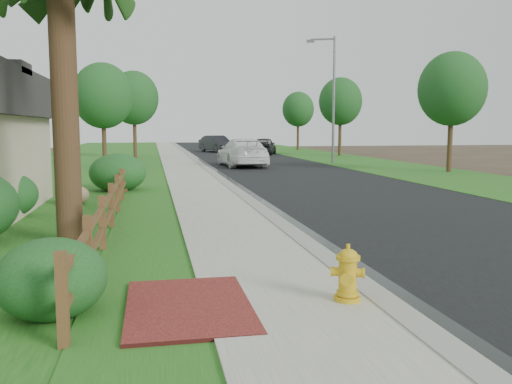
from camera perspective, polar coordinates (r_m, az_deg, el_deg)
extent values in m
plane|color=#382A1E|center=(8.65, 7.34, -9.36)|extent=(120.00, 120.00, 0.00)
cube|color=black|center=(43.55, -1.32, 3.66)|extent=(8.00, 90.00, 0.02)
cube|color=gray|center=(43.05, -6.85, 3.64)|extent=(0.40, 90.00, 0.12)
cube|color=black|center=(43.08, -6.38, 3.60)|extent=(0.50, 90.00, 0.00)
cube|color=gray|center=(42.98, -8.58, 3.60)|extent=(2.20, 90.00, 0.10)
cube|color=#1C5217|center=(42.95, -11.12, 3.51)|extent=(1.60, 90.00, 0.06)
cube|color=#1C5217|center=(43.28, -18.03, 3.32)|extent=(9.00, 90.00, 0.04)
cube|color=#1C5217|center=(45.21, 7.36, 3.73)|extent=(6.00, 90.00, 0.04)
cube|color=maroon|center=(7.28, -7.11, -12.03)|extent=(1.60, 2.40, 0.11)
cube|color=#4F291A|center=(6.24, -19.70, -10.83)|extent=(0.12, 0.12, 1.10)
cube|color=#4F291A|center=(8.54, -17.26, -6.01)|extent=(0.12, 0.12, 1.10)
cube|color=#4F291A|center=(10.89, -15.88, -3.24)|extent=(0.12, 0.12, 1.10)
cube|color=#4F291A|center=(13.25, -14.99, -1.45)|extent=(0.12, 0.12, 1.10)
cube|color=#4F291A|center=(15.62, -14.38, -0.21)|extent=(0.12, 0.12, 1.10)
cube|color=#4F291A|center=(18.00, -13.92, 0.71)|extent=(0.12, 0.12, 1.10)
cube|color=#4F291A|center=(20.39, -13.58, 1.41)|extent=(0.12, 0.12, 1.10)
cube|color=#4F291A|center=(22.78, -13.30, 1.97)|extent=(0.12, 0.12, 1.10)
cube|color=#4F291A|center=(7.41, -18.25, -8.80)|extent=(0.08, 2.35, 0.10)
cube|color=#4F291A|center=(7.32, -18.37, -5.77)|extent=(0.08, 2.35, 0.10)
cube|color=#4F291A|center=(9.73, -16.46, -5.04)|extent=(0.08, 2.35, 0.10)
cube|color=#4F291A|center=(9.66, -16.54, -2.71)|extent=(0.08, 2.35, 0.10)
cube|color=#4F291A|center=(12.08, -15.38, -2.73)|extent=(0.08, 2.35, 0.10)
cube|color=#4F291A|center=(12.02, -15.44, -0.85)|extent=(0.08, 2.35, 0.10)
cube|color=#4F291A|center=(14.45, -14.65, -1.17)|extent=(0.08, 2.35, 0.10)
cube|color=#4F291A|center=(14.40, -14.70, 0.40)|extent=(0.08, 2.35, 0.10)
cube|color=#4F291A|center=(16.82, -14.13, -0.06)|extent=(0.08, 2.35, 0.10)
cube|color=#4F291A|center=(16.78, -14.16, 1.30)|extent=(0.08, 2.35, 0.10)
cube|color=#4F291A|center=(19.21, -13.73, 0.78)|extent=(0.08, 2.35, 0.10)
cube|color=#4F291A|center=(19.17, -13.77, 1.97)|extent=(0.08, 2.35, 0.10)
cube|color=#4F291A|center=(21.59, -13.43, 1.44)|extent=(0.08, 2.35, 0.10)
cube|color=#4F291A|center=(21.56, -13.45, 2.50)|extent=(0.08, 2.35, 0.10)
cylinder|color=#392817|center=(11.51, -19.44, 8.17)|extent=(0.52, 0.52, 5.50)
cylinder|color=gold|center=(7.48, 9.58, -10.95)|extent=(0.35, 0.35, 0.06)
cylinder|color=gold|center=(7.40, 9.63, -8.87)|extent=(0.24, 0.24, 0.54)
cylinder|color=gold|center=(7.46, 9.59, -10.41)|extent=(0.29, 0.29, 0.05)
cylinder|color=gold|center=(7.33, 9.67, -6.82)|extent=(0.32, 0.32, 0.05)
ellipsoid|color=gold|center=(7.32, 9.67, -6.66)|extent=(0.26, 0.26, 0.20)
cylinder|color=gold|center=(7.30, 9.69, -5.71)|extent=(0.06, 0.06, 0.07)
cylinder|color=gold|center=(7.24, 9.57, -8.96)|extent=(0.19, 0.18, 0.16)
cylinder|color=gold|center=(7.39, 8.25, -8.27)|extent=(0.17, 0.17, 0.13)
cylinder|color=gold|center=(7.37, 11.03, -8.36)|extent=(0.17, 0.17, 0.13)
imported|color=white|center=(33.46, -1.46, 4.19)|extent=(2.67, 6.00, 1.71)
imported|color=black|center=(48.30, 0.87, 4.88)|extent=(3.17, 4.80, 1.52)
imported|color=black|center=(53.17, -4.15, 5.09)|extent=(3.31, 5.16, 1.61)
cylinder|color=slate|center=(36.81, 8.18, 9.51)|extent=(0.17, 0.17, 8.36)
cube|color=slate|center=(37.25, 7.10, 15.67)|extent=(1.60, 0.71, 0.11)
cube|color=slate|center=(37.29, 5.77, 15.53)|extent=(0.55, 0.37, 0.17)
ellipsoid|color=brown|center=(17.62, -18.65, -0.34)|extent=(1.09, 0.90, 0.63)
ellipsoid|color=#17411A|center=(7.33, -20.74, -8.55)|extent=(1.64, 1.64, 1.03)
ellipsoid|color=#17411A|center=(15.81, -24.99, -0.29)|extent=(1.87, 1.87, 1.24)
ellipsoid|color=#17411A|center=(20.93, -14.34, 1.99)|extent=(2.34, 2.34, 1.44)
cylinder|color=#392817|center=(33.01, -15.70, 5.60)|extent=(0.25, 0.25, 3.70)
ellipsoid|color=#17411A|center=(33.06, -15.83, 9.73)|extent=(3.46, 3.46, 3.81)
cylinder|color=#392817|center=(30.75, 19.76, 5.54)|extent=(0.27, 0.27, 3.87)
ellipsoid|color=#17411A|center=(30.81, 19.95, 10.17)|extent=(3.54, 3.54, 3.89)
cylinder|color=#392817|center=(43.31, -12.64, 6.17)|extent=(0.28, 0.28, 4.09)
ellipsoid|color=#17411A|center=(43.37, -12.73, 9.64)|extent=(3.77, 3.77, 4.15)
cylinder|color=#392817|center=(46.46, 8.83, 6.23)|extent=(0.27, 0.27, 4.00)
ellipsoid|color=#17411A|center=(46.51, 8.89, 9.41)|extent=(3.62, 3.62, 3.99)
cylinder|color=#392817|center=(57.82, 4.44, 6.28)|extent=(0.26, 0.26, 3.78)
ellipsoid|color=#17411A|center=(57.85, 4.46, 8.68)|extent=(3.33, 3.33, 3.67)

